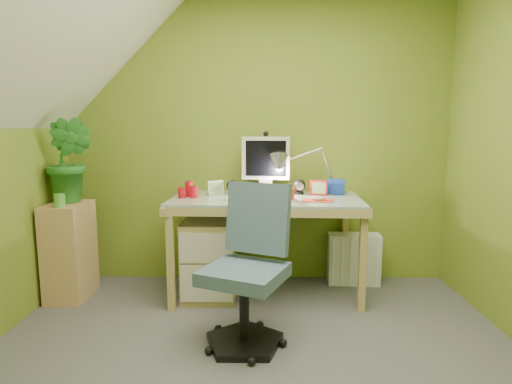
{
  "coord_description": "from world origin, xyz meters",
  "views": [
    {
      "loc": [
        0.03,
        -2.01,
        1.31
      ],
      "look_at": [
        0.0,
        1.0,
        0.85
      ],
      "focal_mm": 30.0,
      "sensor_mm": 36.0,
      "label": 1
    }
  ],
  "objects_px": {
    "task_chair": "(244,272)",
    "desk": "(266,246)",
    "potted_plant": "(70,161)",
    "radiator": "(354,259)",
    "desk_lamp": "(322,160)",
    "side_ledge": "(70,251)",
    "monitor": "(266,165)"
  },
  "relations": [
    {
      "from": "monitor",
      "to": "desk_lamp",
      "type": "height_order",
      "value": "desk_lamp"
    },
    {
      "from": "desk",
      "to": "task_chair",
      "type": "bearing_deg",
      "value": -96.72
    },
    {
      "from": "desk_lamp",
      "to": "radiator",
      "type": "relative_size",
      "value": 1.28
    },
    {
      "from": "radiator",
      "to": "monitor",
      "type": "bearing_deg",
      "value": -173.59
    },
    {
      "from": "desk_lamp",
      "to": "side_ledge",
      "type": "xyz_separation_m",
      "value": [
        -1.96,
        -0.26,
        -0.68
      ]
    },
    {
      "from": "potted_plant",
      "to": "task_chair",
      "type": "relative_size",
      "value": 0.7
    },
    {
      "from": "monitor",
      "to": "potted_plant",
      "type": "bearing_deg",
      "value": -167.15
    },
    {
      "from": "desk",
      "to": "task_chair",
      "type": "distance_m",
      "value": 0.83
    },
    {
      "from": "radiator",
      "to": "potted_plant",
      "type": "bearing_deg",
      "value": -170.78
    },
    {
      "from": "radiator",
      "to": "desk_lamp",
      "type": "bearing_deg",
      "value": -167.76
    },
    {
      "from": "potted_plant",
      "to": "task_chair",
      "type": "xyz_separation_m",
      "value": [
        1.35,
        -0.79,
        -0.6
      ]
    },
    {
      "from": "potted_plant",
      "to": "side_ledge",
      "type": "bearing_deg",
      "value": -113.13
    },
    {
      "from": "task_chair",
      "to": "desk",
      "type": "bearing_deg",
      "value": 104.16
    },
    {
      "from": "desk",
      "to": "potted_plant",
      "type": "bearing_deg",
      "value": -176.02
    },
    {
      "from": "desk",
      "to": "desk_lamp",
      "type": "distance_m",
      "value": 0.82
    },
    {
      "from": "desk_lamp",
      "to": "task_chair",
      "type": "height_order",
      "value": "desk_lamp"
    },
    {
      "from": "monitor",
      "to": "task_chair",
      "type": "distance_m",
      "value": 1.15
    },
    {
      "from": "side_ledge",
      "to": "task_chair",
      "type": "xyz_separation_m",
      "value": [
        1.37,
        -0.74,
        0.09
      ]
    },
    {
      "from": "potted_plant",
      "to": "radiator",
      "type": "relative_size",
      "value": 1.51
    },
    {
      "from": "desk_lamp",
      "to": "potted_plant",
      "type": "bearing_deg",
      "value": -160.82
    },
    {
      "from": "task_chair",
      "to": "potted_plant",
      "type": "bearing_deg",
      "value": 173.46
    },
    {
      "from": "monitor",
      "to": "radiator",
      "type": "height_order",
      "value": "monitor"
    },
    {
      "from": "side_ledge",
      "to": "radiator",
      "type": "distance_m",
      "value": 2.28
    },
    {
      "from": "desk_lamp",
      "to": "radiator",
      "type": "xyz_separation_m",
      "value": [
        0.29,
        0.05,
        -0.83
      ]
    },
    {
      "from": "desk_lamp",
      "to": "radiator",
      "type": "distance_m",
      "value": 0.88
    },
    {
      "from": "monitor",
      "to": "radiator",
      "type": "xyz_separation_m",
      "value": [
        0.74,
        0.05,
        -0.8
      ]
    },
    {
      "from": "desk",
      "to": "side_ledge",
      "type": "relative_size",
      "value": 1.96
    },
    {
      "from": "side_ledge",
      "to": "task_chair",
      "type": "relative_size",
      "value": 0.8
    },
    {
      "from": "monitor",
      "to": "radiator",
      "type": "relative_size",
      "value": 1.11
    },
    {
      "from": "potted_plant",
      "to": "task_chair",
      "type": "distance_m",
      "value": 1.67
    },
    {
      "from": "desk",
      "to": "side_ledge",
      "type": "height_order",
      "value": "desk"
    },
    {
      "from": "monitor",
      "to": "side_ledge",
      "type": "distance_m",
      "value": 1.66
    }
  ]
}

